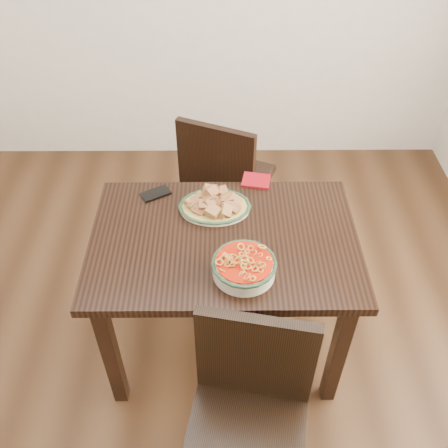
{
  "coord_description": "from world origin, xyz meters",
  "views": [
    {
      "loc": [
        0.13,
        -1.42,
        2.2
      ],
      "look_at": [
        0.14,
        0.06,
        0.81
      ],
      "focal_mm": 40.0,
      "sensor_mm": 36.0,
      "label": 1
    }
  ],
  "objects_px": {
    "dining_table": "(224,256)",
    "chair_near": "(249,409)",
    "noodle_bowl": "(244,265)",
    "fish_plate": "(215,201)",
    "chair_far": "(224,178)",
    "smartphone": "(156,194)"
  },
  "relations": [
    {
      "from": "fish_plate",
      "to": "smartphone",
      "type": "xyz_separation_m",
      "value": [
        -0.27,
        0.1,
        -0.04
      ]
    },
    {
      "from": "chair_far",
      "to": "dining_table",
      "type": "bearing_deg",
      "value": 112.84
    },
    {
      "from": "noodle_bowl",
      "to": "smartphone",
      "type": "relative_size",
      "value": 1.92
    },
    {
      "from": "chair_far",
      "to": "smartphone",
      "type": "relative_size",
      "value": 6.81
    },
    {
      "from": "fish_plate",
      "to": "chair_near",
      "type": "bearing_deg",
      "value": -81.09
    },
    {
      "from": "dining_table",
      "to": "noodle_bowl",
      "type": "xyz_separation_m",
      "value": [
        0.07,
        -0.19,
        0.15
      ]
    },
    {
      "from": "chair_near",
      "to": "fish_plate",
      "type": "xyz_separation_m",
      "value": [
        -0.13,
        0.8,
        0.3
      ]
    },
    {
      "from": "dining_table",
      "to": "chair_far",
      "type": "height_order",
      "value": "chair_far"
    },
    {
      "from": "noodle_bowl",
      "to": "smartphone",
      "type": "bearing_deg",
      "value": 128.97
    },
    {
      "from": "chair_far",
      "to": "smartphone",
      "type": "xyz_separation_m",
      "value": [
        -0.31,
        -0.44,
        0.26
      ]
    },
    {
      "from": "chair_near",
      "to": "noodle_bowl",
      "type": "relative_size",
      "value": 3.54
    },
    {
      "from": "chair_near",
      "to": "noodle_bowl",
      "type": "height_order",
      "value": "chair_near"
    },
    {
      "from": "dining_table",
      "to": "chair_near",
      "type": "height_order",
      "value": "chair_near"
    },
    {
      "from": "fish_plate",
      "to": "smartphone",
      "type": "relative_size",
      "value": 2.37
    },
    {
      "from": "dining_table",
      "to": "noodle_bowl",
      "type": "bearing_deg",
      "value": -68.74
    },
    {
      "from": "dining_table",
      "to": "fish_plate",
      "type": "height_order",
      "value": "fish_plate"
    },
    {
      "from": "chair_far",
      "to": "chair_near",
      "type": "xyz_separation_m",
      "value": [
        0.08,
        -1.34,
        0.0
      ]
    },
    {
      "from": "chair_far",
      "to": "fish_plate",
      "type": "height_order",
      "value": "chair_far"
    },
    {
      "from": "dining_table",
      "to": "chair_near",
      "type": "bearing_deg",
      "value": -82.08
    },
    {
      "from": "chair_far",
      "to": "chair_near",
      "type": "relative_size",
      "value": 1.0
    },
    {
      "from": "chair_near",
      "to": "fish_plate",
      "type": "bearing_deg",
      "value": 109.71
    },
    {
      "from": "chair_far",
      "to": "noodle_bowl",
      "type": "relative_size",
      "value": 3.54
    }
  ]
}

